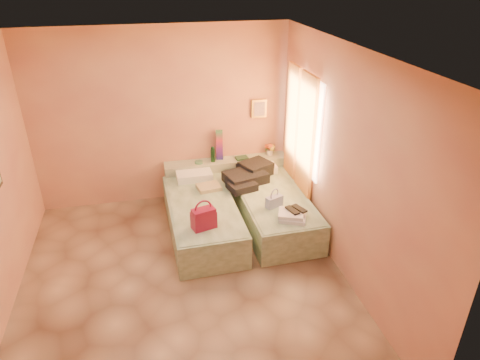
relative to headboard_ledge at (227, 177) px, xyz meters
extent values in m
plane|color=tan|center=(-0.98, -2.10, -0.33)|extent=(4.50, 4.50, 0.00)
cube|color=#E1AB78|center=(-0.98, 0.15, 1.07)|extent=(4.00, 0.02, 2.80)
cube|color=#E1AB78|center=(1.02, -2.10, 1.07)|extent=(0.02, 4.50, 2.80)
cube|color=white|center=(-0.98, -2.10, 2.47)|extent=(4.00, 4.50, 0.02)
cube|color=beige|center=(1.00, -0.85, 1.18)|extent=(0.02, 1.10, 1.40)
cube|color=#FF9E3C|center=(0.96, -1.00, 0.82)|extent=(0.05, 0.55, 2.20)
cube|color=#FF9E3C|center=(0.96, -0.40, 0.82)|extent=(0.05, 0.45, 2.20)
cube|color=gold|center=(0.57, 0.12, 1.12)|extent=(0.25, 0.04, 0.30)
cube|color=#AFB997|center=(0.00, 0.00, 0.00)|extent=(2.05, 0.30, 0.65)
cube|color=beige|center=(-0.58, -1.07, -0.08)|extent=(0.94, 2.02, 0.50)
cube|color=beige|center=(0.49, -1.05, -0.08)|extent=(0.94, 2.02, 0.50)
cylinder|color=#13341B|center=(-0.23, -0.02, 0.45)|extent=(0.08, 0.08, 0.25)
cube|color=maroon|center=(-0.10, 0.07, 0.57)|extent=(0.13, 0.13, 0.49)
cylinder|color=#4C8B63|center=(-0.47, -0.03, 0.34)|extent=(0.15, 0.15, 0.03)
cube|color=#264830|center=(0.25, -0.03, 0.34)|extent=(0.22, 0.17, 0.03)
cube|color=silver|center=(0.75, 0.03, 0.45)|extent=(0.25, 0.25, 0.24)
cube|color=maroon|center=(-0.64, -1.69, 0.32)|extent=(0.34, 0.25, 0.29)
cube|color=tan|center=(-0.41, -0.66, 0.20)|extent=(0.38, 0.32, 0.06)
cube|color=black|center=(0.25, -0.56, 0.28)|extent=(0.86, 0.86, 0.20)
cube|color=#4353A1|center=(0.40, -1.38, 0.25)|extent=(0.27, 0.19, 0.16)
cube|color=white|center=(0.54, -1.76, 0.23)|extent=(0.44, 0.42, 0.10)
cube|color=black|center=(0.60, -1.72, 0.29)|extent=(0.23, 0.27, 0.02)
camera|label=1|loc=(-1.24, -6.33, 3.27)|focal=32.00mm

